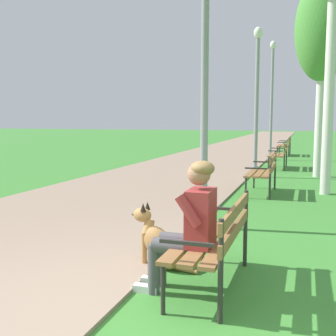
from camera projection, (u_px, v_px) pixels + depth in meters
ground_plane at (130, 321)px, 3.35m from camera, size 120.00×120.00×0.00m
paved_path at (247, 145)px, 26.71m from camera, size 4.33×60.00×0.04m
park_bench_near at (216, 236)px, 3.97m from camera, size 0.55×1.50×0.85m
park_bench_mid at (264, 170)px, 9.08m from camera, size 0.55×1.50×0.85m
park_bench_far at (280, 153)px, 13.76m from camera, size 0.55×1.50×0.85m
park_bench_furthest at (285, 144)px, 18.78m from camera, size 0.55×1.50×0.85m
person_seated_on_near_bench at (189, 222)px, 3.81m from camera, size 0.74×0.49×1.25m
dog_shepherd at (161, 244)px, 4.55m from camera, size 0.83×0.36×0.71m
lamp_post_near at (205, 74)px, 6.00m from camera, size 0.24×0.24×4.38m
lamp_post_mid at (257, 101)px, 11.53m from camera, size 0.24×0.24×4.12m
lamp_post_far at (272, 99)px, 16.45m from camera, size 0.24×0.24×4.66m
birch_tree_fourth at (323, 31)px, 11.38m from camera, size 1.50×1.53×5.51m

